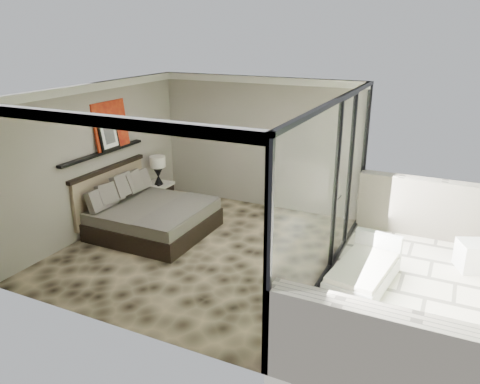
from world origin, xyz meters
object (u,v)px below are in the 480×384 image
at_px(nightstand, 159,194).
at_px(table_lamp, 158,167).
at_px(bed, 149,215).
at_px(lounger, 364,272).
at_px(ottoman, 474,256).

relative_size(nightstand, table_lamp, 0.85).
distance_m(bed, table_lamp, 1.46).
height_order(table_lamp, lounger, table_lamp).
distance_m(nightstand, table_lamp, 0.65).
bearing_deg(nightstand, bed, -42.48).
bearing_deg(table_lamp, bed, -63.42).
xyz_separation_m(bed, table_lamp, (-0.60, 1.20, 0.58)).
xyz_separation_m(bed, ottoman, (5.64, 1.04, -0.10)).
xyz_separation_m(table_lamp, ottoman, (6.24, -0.16, -0.68)).
bearing_deg(nightstand, ottoman, 17.99).
relative_size(nightstand, ottoman, 1.13).
distance_m(bed, lounger, 4.13).
bearing_deg(ottoman, lounger, -141.60).
bearing_deg(nightstand, lounger, 3.47).
relative_size(nightstand, lounger, 0.33).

